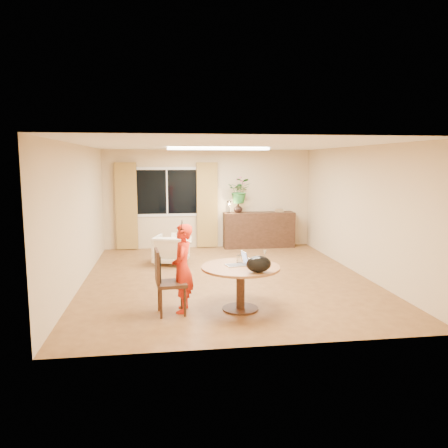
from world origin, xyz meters
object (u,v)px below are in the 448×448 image
dining_chair (171,282)px  armchair (171,250)px  sideboard (259,230)px  dining_table (241,276)px  child (182,268)px

dining_chair → armchair: size_ratio=1.39×
sideboard → dining_chair: bearing=-116.4°
dining_table → child: bearing=176.5°
dining_table → dining_chair: (-1.06, -0.03, -0.05)m
dining_chair → child: (0.17, 0.09, 0.18)m
dining_chair → sideboard: bearing=58.0°
dining_table → child: (-0.89, 0.05, 0.13)m
dining_table → child: size_ratio=0.90×
dining_table → sideboard: (1.37, 4.88, -0.07)m
dining_table → armchair: bearing=107.1°
dining_table → armchair: size_ratio=1.69×
child → sideboard: child is taller
armchair → sideboard: size_ratio=0.38×
child → armchair: (-0.11, 3.20, -0.35)m
armchair → sideboard: sideboard is taller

